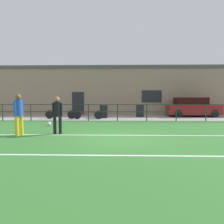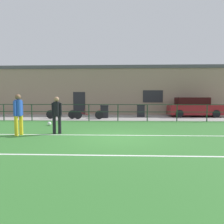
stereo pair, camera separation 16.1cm
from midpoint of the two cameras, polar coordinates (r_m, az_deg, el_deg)
ground at (r=8.80m, az=1.54°, el=-6.94°), size 60.00×44.00×0.04m
field_line_touchline at (r=9.32m, az=1.59°, el=-6.18°), size 36.00×0.11×0.00m
field_line_hash at (r=6.18m, az=1.16°, el=-11.47°), size 36.00×0.11×0.00m
pavement_strip at (r=17.21m, az=1.97°, el=-1.44°), size 48.00×5.00×0.02m
perimeter_fence at (r=14.66m, az=1.90°, el=0.50°), size 36.07×0.07×1.15m
clubhouse_facade at (r=20.84m, az=2.06°, el=5.76°), size 28.00×2.56×4.53m
player_goalkeeper at (r=9.89m, az=-14.03°, el=-0.20°), size 0.46×0.29×1.66m
player_striker at (r=9.99m, az=-23.23°, el=-0.01°), size 0.31×0.46×1.77m
soccer_ball_spare at (r=12.88m, az=-15.98°, el=-2.99°), size 0.22×0.22×0.22m
parked_car_red at (r=19.18m, az=21.10°, el=1.14°), size 4.23×1.88×1.59m
bicycle_parked_0 at (r=15.87m, az=-6.00°, el=-0.70°), size 2.21×0.04×0.73m
bicycle_parked_1 at (r=16.48m, az=-13.07°, el=-0.59°), size 2.30×0.04×0.73m
trash_bin_0 at (r=17.70m, az=7.92°, el=0.36°), size 0.62×0.52×1.01m
trash_bin_1 at (r=16.76m, az=-1.73°, el=0.16°), size 0.63×0.53×0.98m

